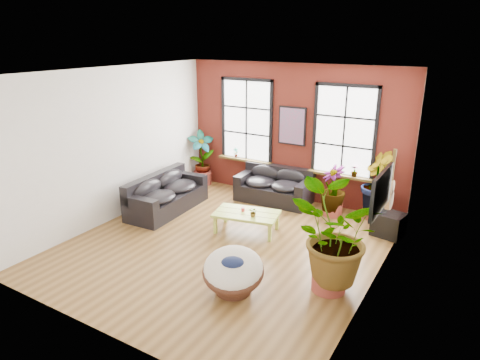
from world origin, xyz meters
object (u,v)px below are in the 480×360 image
at_px(papasan_chair, 233,271).
at_px(sofa_back, 275,186).
at_px(coffee_table, 247,215).
at_px(sofa_left, 165,194).

bearing_deg(papasan_chair, sofa_back, 82.39).
xyz_separation_m(coffee_table, papasan_chair, (0.99, -2.16, 0.01)).
relative_size(sofa_back, coffee_table, 1.28).
bearing_deg(coffee_table, sofa_left, 166.90).
height_order(sofa_back, coffee_table, sofa_back).
bearing_deg(sofa_left, coffee_table, -93.95).
bearing_deg(papasan_chair, coffee_table, 89.78).
distance_m(sofa_back, coffee_table, 2.01).
relative_size(sofa_back, papasan_chair, 1.42).
relative_size(sofa_back, sofa_left, 0.85).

